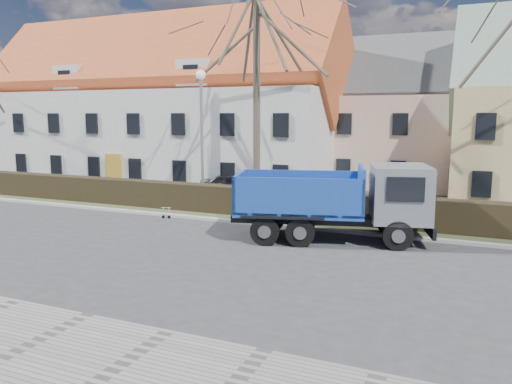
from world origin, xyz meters
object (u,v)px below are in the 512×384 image
at_px(cart_frame, 162,212).
at_px(parked_car_a, 235,186).
at_px(dump_truck, 325,201).
at_px(streetlight, 202,140).

bearing_deg(cart_frame, parked_car_a, 85.64).
distance_m(dump_truck, parked_car_a, 10.44).
distance_m(streetlight, parked_car_a, 4.57).
distance_m(streetlight, cart_frame, 4.32).
relative_size(dump_truck, parked_car_a, 1.86).
bearing_deg(dump_truck, streetlight, 137.56).
xyz_separation_m(dump_truck, cart_frame, (-7.81, 0.86, -1.19)).
bearing_deg(cart_frame, streetlight, 80.75).
bearing_deg(streetlight, parked_car_a, 89.60).
xyz_separation_m(streetlight, parked_car_a, (0.03, 3.64, -2.77)).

